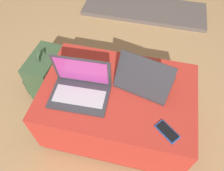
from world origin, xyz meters
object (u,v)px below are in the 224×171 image
object	(u,v)px
laptop_near	(80,87)
backpack	(47,75)
cell_phone	(167,131)
laptop_far	(144,80)

from	to	relation	value
laptop_near	backpack	xyz separation A→B (m)	(-0.40, 0.26, -0.30)
cell_phone	laptop_far	bearing A→B (deg)	69.22
laptop_near	laptop_far	bearing A→B (deg)	19.31
laptop_far	cell_phone	bearing A→B (deg)	133.77
laptop_far	cell_phone	size ratio (longest dim) A/B	2.60
backpack	cell_phone	bearing A→B (deg)	71.22
laptop_near	backpack	distance (m)	0.56
laptop_near	cell_phone	xyz separation A→B (m)	(0.54, -0.14, -0.05)
cell_phone	backpack	distance (m)	1.05
cell_phone	backpack	xyz separation A→B (m)	(-0.94, 0.40, -0.25)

